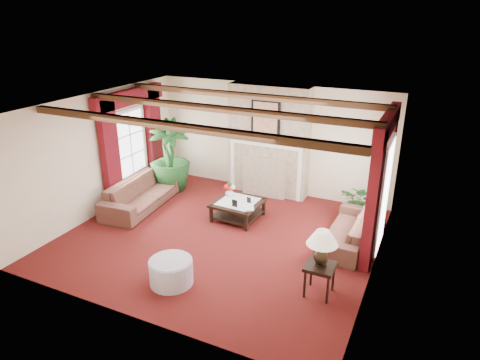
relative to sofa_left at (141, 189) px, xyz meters
The scene contains 23 objects.
floor 2.44m from the sofa_left, 12.10° to the right, with size 6.00×6.00×0.00m, color #3D0A0B.
ceiling 3.29m from the sofa_left, 12.10° to the right, with size 6.00×6.00×0.00m, color white.
back_wall 3.37m from the sofa_left, 43.78° to the left, with size 6.00×0.02×2.70m, color beige.
left_wall 1.23m from the sofa_left, 142.48° to the right, with size 0.02×5.50×2.70m, color beige.
right_wall 5.45m from the sofa_left, ahead, with size 0.02×5.50×2.70m, color beige.
ceiling_beams 3.25m from the sofa_left, 12.10° to the right, with size 6.00×3.00×0.12m, color #331C10, non-canonical shape.
fireplace 3.85m from the sofa_left, 41.12° to the left, with size 2.00×0.52×2.70m, color tan, non-canonical shape.
french_door_left 1.87m from the sofa_left, 141.47° to the left, with size 0.10×1.10×2.16m, color white, non-canonical shape.
french_door_right 5.60m from the sofa_left, ahead, with size 0.10×1.10×2.16m, color white, non-canonical shape.
curtains_left 2.23m from the sofa_left, 135.97° to the left, with size 0.20×2.40×2.55m, color #480913, non-canonical shape.
curtains_right 5.64m from the sofa_left, ahead, with size 0.20×2.40×2.55m, color #480913, non-canonical shape.
sofa_left is the anchor object (origin of this frame).
sofa_right 4.75m from the sofa_left, ahead, with size 0.65×2.00×0.78m, color black.
potted_palm 1.18m from the sofa_left, 88.42° to the left, with size 1.93×2.03×1.01m, color black.
small_plant 4.94m from the sofa_left, 17.44° to the left, with size 0.96×1.02×0.64m, color black.
coffee_table 2.35m from the sofa_left, ahead, with size 0.99×0.99×0.40m, color black, non-canonical shape.
side_table 4.90m from the sofa_left, 17.83° to the right, with size 0.46×0.46×0.55m, color black, non-canonical shape.
ottoman 3.26m from the sofa_left, 44.20° to the right, with size 0.74×0.74×0.43m, color gray.
table_lamp 4.92m from the sofa_left, 17.83° to the right, with size 0.49×0.49×0.63m, color black, non-canonical shape.
flower_vase 2.09m from the sofa_left, 16.35° to the left, with size 0.23×0.24×0.18m, color silver.
book 2.57m from the sofa_left, ahead, with size 0.21×0.12×0.30m, color black.
photo_frame_a 2.36m from the sofa_left, ahead, with size 0.12×0.02×0.16m, color black, non-canonical shape.
photo_frame_b 2.59m from the sofa_left, ahead, with size 0.10×0.02×0.13m, color black, non-canonical shape.
Camera 1 is at (3.64, -6.79, 4.31)m, focal length 32.00 mm.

